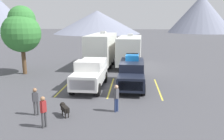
{
  "coord_description": "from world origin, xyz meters",
  "views": [
    {
      "loc": [
        1.58,
        -17.16,
        5.27
      ],
      "look_at": [
        0.0,
        0.87,
        1.2
      ],
      "focal_mm": 35.49,
      "sensor_mm": 36.0,
      "label": 1
    }
  ],
  "objects_px": {
    "pickup_truck_a": "(90,73)",
    "dog": "(64,108)",
    "camper_trailer_b": "(130,50)",
    "person_b": "(43,110)",
    "person_a": "(116,96)",
    "person_c": "(36,100)",
    "camper_trailer_a": "(102,48)",
    "pickup_truck_b": "(132,72)"
  },
  "relations": [
    {
      "from": "pickup_truck_a",
      "to": "dog",
      "type": "distance_m",
      "value": 5.53
    },
    {
      "from": "camper_trailer_b",
      "to": "person_b",
      "type": "bearing_deg",
      "value": -104.87
    },
    {
      "from": "person_a",
      "to": "person_c",
      "type": "distance_m",
      "value": 4.57
    },
    {
      "from": "pickup_truck_a",
      "to": "person_c",
      "type": "relative_size",
      "value": 3.3
    },
    {
      "from": "pickup_truck_a",
      "to": "person_a",
      "type": "xyz_separation_m",
      "value": [
        2.39,
        -4.64,
        -0.25
      ]
    },
    {
      "from": "person_b",
      "to": "dog",
      "type": "distance_m",
      "value": 1.64
    },
    {
      "from": "person_c",
      "to": "dog",
      "type": "relative_size",
      "value": 1.87
    },
    {
      "from": "camper_trailer_b",
      "to": "person_b",
      "type": "xyz_separation_m",
      "value": [
        -4.09,
        -15.4,
        -1.03
      ]
    },
    {
      "from": "camper_trailer_a",
      "to": "camper_trailer_b",
      "type": "height_order",
      "value": "camper_trailer_a"
    },
    {
      "from": "camper_trailer_a",
      "to": "pickup_truck_a",
      "type": "bearing_deg",
      "value": -88.63
    },
    {
      "from": "camper_trailer_b",
      "to": "pickup_truck_a",
      "type": "bearing_deg",
      "value": -109.57
    },
    {
      "from": "person_b",
      "to": "dog",
      "type": "xyz_separation_m",
      "value": [
        0.59,
        1.46,
        -0.47
      ]
    },
    {
      "from": "pickup_truck_a",
      "to": "person_c",
      "type": "height_order",
      "value": "pickup_truck_a"
    },
    {
      "from": "person_a",
      "to": "dog",
      "type": "bearing_deg",
      "value": -164.08
    },
    {
      "from": "pickup_truck_b",
      "to": "person_b",
      "type": "distance_m",
      "value": 8.75
    },
    {
      "from": "pickup_truck_b",
      "to": "person_b",
      "type": "bearing_deg",
      "value": -119.79
    },
    {
      "from": "person_c",
      "to": "person_b",
      "type": "bearing_deg",
      "value": -53.98
    },
    {
      "from": "pickup_truck_b",
      "to": "person_a",
      "type": "distance_m",
      "value": 5.38
    },
    {
      "from": "person_b",
      "to": "camper_trailer_b",
      "type": "bearing_deg",
      "value": 75.13
    },
    {
      "from": "pickup_truck_a",
      "to": "person_b",
      "type": "bearing_deg",
      "value": -98.83
    },
    {
      "from": "person_c",
      "to": "person_a",
      "type": "bearing_deg",
      "value": 11.14
    },
    {
      "from": "camper_trailer_a",
      "to": "dog",
      "type": "bearing_deg",
      "value": -91.19
    },
    {
      "from": "camper_trailer_a",
      "to": "dog",
      "type": "distance_m",
      "value": 14.01
    },
    {
      "from": "camper_trailer_a",
      "to": "person_c",
      "type": "height_order",
      "value": "camper_trailer_a"
    },
    {
      "from": "pickup_truck_b",
      "to": "pickup_truck_a",
      "type": "bearing_deg",
      "value": -168.48
    },
    {
      "from": "person_c",
      "to": "dog",
      "type": "distance_m",
      "value": 1.67
    },
    {
      "from": "dog",
      "to": "camper_trailer_a",
      "type": "bearing_deg",
      "value": 88.81
    },
    {
      "from": "camper_trailer_b",
      "to": "person_a",
      "type": "height_order",
      "value": "camper_trailer_b"
    },
    {
      "from": "camper_trailer_b",
      "to": "person_c",
      "type": "bearing_deg",
      "value": -110.05
    },
    {
      "from": "pickup_truck_a",
      "to": "pickup_truck_b",
      "type": "distance_m",
      "value": 3.34
    },
    {
      "from": "camper_trailer_a",
      "to": "person_c",
      "type": "xyz_separation_m",
      "value": [
        -1.89,
        -13.97,
        -1.19
      ]
    },
    {
      "from": "pickup_truck_b",
      "to": "camper_trailer_b",
      "type": "relative_size",
      "value": 0.72
    },
    {
      "from": "camper_trailer_a",
      "to": "camper_trailer_b",
      "type": "relative_size",
      "value": 1.13
    },
    {
      "from": "pickup_truck_b",
      "to": "person_b",
      "type": "relative_size",
      "value": 3.46
    },
    {
      "from": "camper_trailer_a",
      "to": "dog",
      "type": "xyz_separation_m",
      "value": [
        -0.29,
        -13.91,
        -1.63
      ]
    },
    {
      "from": "camper_trailer_b",
      "to": "person_a",
      "type": "xyz_separation_m",
      "value": [
        -0.63,
        -13.12,
        -1.03
      ]
    },
    {
      "from": "pickup_truck_b",
      "to": "camper_trailer_b",
      "type": "distance_m",
      "value": 7.86
    },
    {
      "from": "person_b",
      "to": "dog",
      "type": "relative_size",
      "value": 1.91
    },
    {
      "from": "pickup_truck_b",
      "to": "camper_trailer_a",
      "type": "bearing_deg",
      "value": 114.03
    },
    {
      "from": "dog",
      "to": "person_c",
      "type": "bearing_deg",
      "value": -177.78
    },
    {
      "from": "person_a",
      "to": "person_b",
      "type": "relative_size",
      "value": 1.0
    },
    {
      "from": "pickup_truck_b",
      "to": "person_c",
      "type": "bearing_deg",
      "value": -130.93
    }
  ]
}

